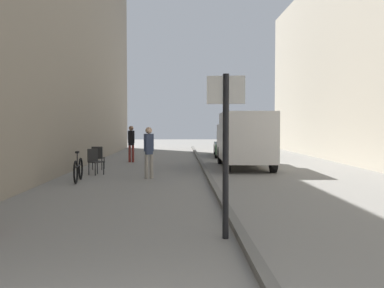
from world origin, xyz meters
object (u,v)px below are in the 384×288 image
at_px(cafe_chair_near_window, 98,156).
at_px(delivery_van, 244,138).
at_px(pedestrian_main_foreground, 131,141).
at_px(bicycle_leaning, 78,170).
at_px(cafe_chair_by_doorway, 95,160).
at_px(parked_car, 230,144).
at_px(pedestrian_mid_block, 149,149).
at_px(street_sign_post, 226,141).

bearing_deg(cafe_chair_near_window, delivery_van, 10.04).
distance_m(pedestrian_main_foreground, bicycle_leaning, 7.22).
height_order(pedestrian_main_foreground, cafe_chair_by_doorway, pedestrian_main_foreground).
distance_m(parked_car, bicycle_leaning, 12.54).
relative_size(pedestrian_mid_block, street_sign_post, 0.67).
bearing_deg(street_sign_post, pedestrian_main_foreground, -69.97).
distance_m(parked_car, street_sign_post, 18.05).
xyz_separation_m(pedestrian_main_foreground, pedestrian_mid_block, (1.32, -6.41, -0.02)).
height_order(pedestrian_mid_block, cafe_chair_near_window, pedestrian_mid_block).
xyz_separation_m(pedestrian_mid_block, cafe_chair_by_doorway, (-2.06, 1.22, -0.46)).
bearing_deg(pedestrian_mid_block, parked_car, 48.45).
bearing_deg(cafe_chair_near_window, bicycle_leaning, -84.66).
height_order(pedestrian_main_foreground, pedestrian_mid_block, pedestrian_main_foreground).
xyz_separation_m(pedestrian_main_foreground, parked_car, (5.26, 3.80, -0.31)).
xyz_separation_m(pedestrian_mid_block, street_sign_post, (1.77, -7.69, 0.54)).
relative_size(delivery_van, cafe_chair_near_window, 5.64).
bearing_deg(pedestrian_mid_block, cafe_chair_near_window, 107.21).
xyz_separation_m(pedestrian_main_foreground, cafe_chair_by_doorway, (-0.73, -5.20, -0.47)).
distance_m(pedestrian_mid_block, cafe_chair_by_doorway, 2.43).
height_order(pedestrian_mid_block, delivery_van, delivery_van).
bearing_deg(delivery_van, pedestrian_main_foreground, 152.00).
bearing_deg(cafe_chair_by_doorway, cafe_chair_near_window, -131.16).
bearing_deg(parked_car, street_sign_post, -93.49).
bearing_deg(bicycle_leaning, cafe_chair_by_doorway, 80.97).
height_order(delivery_van, street_sign_post, street_sign_post).
bearing_deg(delivery_van, pedestrian_mid_block, -135.23).
relative_size(delivery_van, bicycle_leaning, 3.00).
height_order(parked_car, bicycle_leaning, parked_car).
relative_size(pedestrian_mid_block, bicycle_leaning, 0.98).
height_order(parked_car, cafe_chair_by_doorway, parked_car).
bearing_deg(bicycle_leaning, pedestrian_main_foreground, 78.01).
xyz_separation_m(delivery_van, parked_car, (0.18, 6.65, -0.54)).
distance_m(street_sign_post, cafe_chair_by_doorway, 9.74).
relative_size(bicycle_leaning, cafe_chair_near_window, 1.88).
xyz_separation_m(pedestrian_mid_block, cafe_chair_near_window, (-2.27, 2.94, -0.46)).
height_order(pedestrian_mid_block, bicycle_leaning, pedestrian_mid_block).
relative_size(street_sign_post, cafe_chair_by_doorway, 2.77).
xyz_separation_m(street_sign_post, bicycle_leaning, (-3.96, 6.96, -1.16)).
xyz_separation_m(pedestrian_main_foreground, bicycle_leaning, (-0.87, -7.14, -0.64)).
distance_m(parked_car, cafe_chair_by_doorway, 10.81).
distance_m(pedestrian_mid_block, street_sign_post, 7.91).
bearing_deg(parked_car, pedestrian_main_foreground, -140.71).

